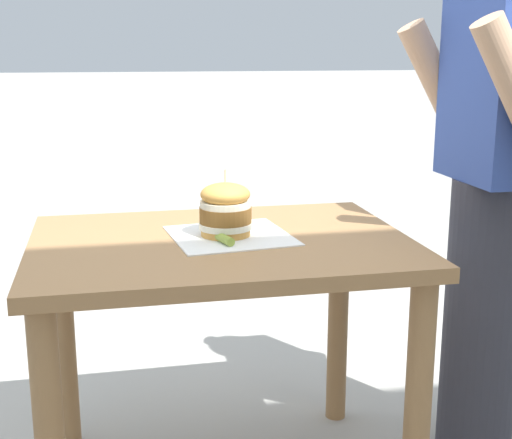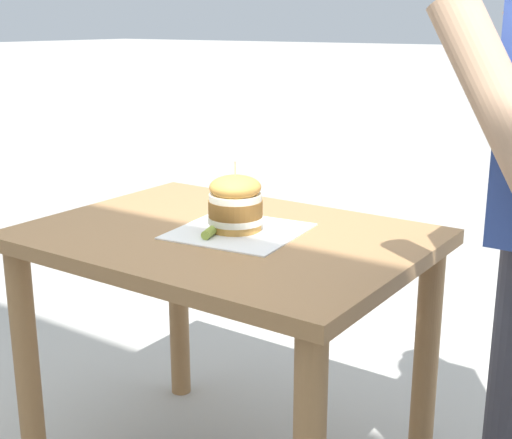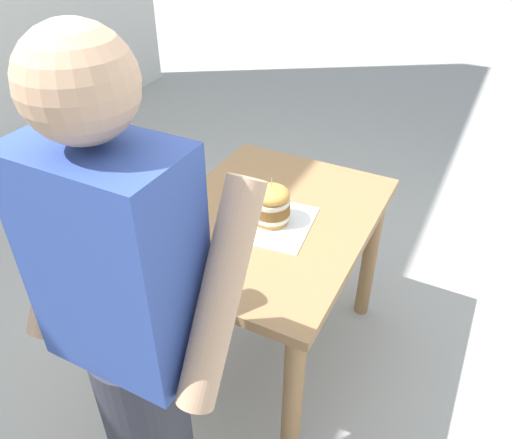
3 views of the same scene
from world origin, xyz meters
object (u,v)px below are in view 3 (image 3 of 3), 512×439
at_px(patio_table, 267,245).
at_px(sandwich, 271,204).
at_px(pickle_spear, 253,209).
at_px(diner_across_table, 135,349).

relative_size(patio_table, sandwich, 5.60).
height_order(patio_table, pickle_spear, pickle_spear).
xyz_separation_m(patio_table, sandwich, (-0.02, 0.02, 0.22)).
relative_size(patio_table, diner_across_table, 0.62).
bearing_deg(pickle_spear, sandwich, 168.10).
distance_m(patio_table, sandwich, 0.22).
relative_size(patio_table, pickle_spear, 13.88).
relative_size(sandwich, diner_across_table, 0.11).
xyz_separation_m(patio_table, pickle_spear, (0.06, -0.00, 0.15)).
height_order(sandwich, diner_across_table, diner_across_table).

